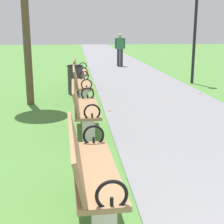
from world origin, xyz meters
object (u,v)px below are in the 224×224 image
object	(u,v)px
park_bench_3	(83,108)
pedestrian_walking	(120,48)
park_bench_2	(90,169)
trash_bin	(75,79)
park_bench_5	(80,72)
park_bench_4	(81,84)
lamp_post	(196,15)

from	to	relation	value
park_bench_3	pedestrian_walking	bearing A→B (deg)	79.07
park_bench_2	park_bench_3	distance (m)	2.70
pedestrian_walking	trash_bin	world-z (taller)	pedestrian_walking
park_bench_2	park_bench_3	bearing A→B (deg)	90.00
park_bench_3	park_bench_5	world-z (taller)	same
park_bench_5	park_bench_4	bearing A→B (deg)	-90.00
park_bench_2	trash_bin	world-z (taller)	park_bench_2
park_bench_3	trash_bin	size ratio (longest dim) A/B	1.91
park_bench_2	pedestrian_walking	world-z (taller)	pedestrian_walking
park_bench_4	trash_bin	xyz separation A→B (m)	(-0.15, 1.19, -0.06)
pedestrian_walking	trash_bin	size ratio (longest dim) A/B	1.93
pedestrian_walking	lamp_post	xyz separation A→B (m)	(1.83, -5.57, 1.38)
park_bench_4	lamp_post	world-z (taller)	lamp_post
park_bench_4	park_bench_5	bearing A→B (deg)	90.00
lamp_post	park_bench_3	bearing A→B (deg)	-126.43
park_bench_5	pedestrian_walking	size ratio (longest dim) A/B	0.99
park_bench_3	lamp_post	size ratio (longest dim) A/B	0.46
park_bench_3	park_bench_5	distance (m)	5.11
park_bench_2	lamp_post	size ratio (longest dim) A/B	0.46
park_bench_5	pedestrian_walking	distance (m)	6.18
park_bench_4	pedestrian_walking	bearing A→B (deg)	75.67
park_bench_2	pedestrian_walking	distance (m)	13.77
park_bench_3	trash_bin	xyz separation A→B (m)	(-0.15, 3.86, -0.06)
pedestrian_walking	trash_bin	bearing A→B (deg)	-107.73
park_bench_2	trash_bin	bearing A→B (deg)	91.29
park_bench_2	park_bench_5	world-z (taller)	same
park_bench_5	pedestrian_walking	xyz separation A→B (m)	(2.11, 5.79, 0.44)
park_bench_3	lamp_post	world-z (taller)	lamp_post
lamp_post	park_bench_2	bearing A→B (deg)	-116.10
pedestrian_walking	lamp_post	distance (m)	6.03
trash_bin	lamp_post	xyz separation A→B (m)	(4.08, 1.47, 1.88)
trash_bin	park_bench_4	bearing A→B (deg)	-82.97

